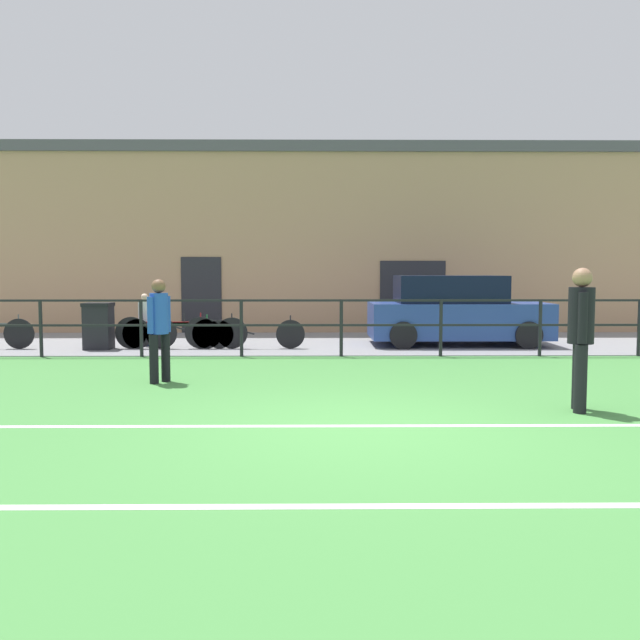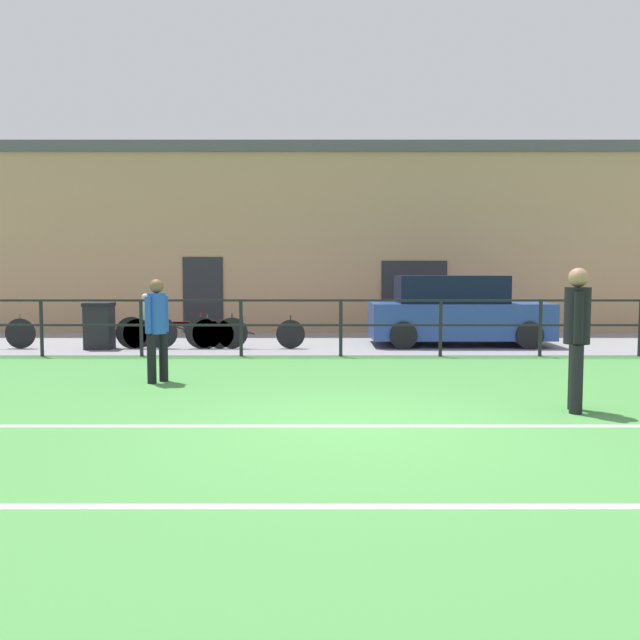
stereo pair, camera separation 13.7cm
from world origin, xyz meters
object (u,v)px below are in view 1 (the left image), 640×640
Objects in this scene: spectator_child at (145,316)px; trash_bin_0 at (99,326)px; bicycle_parked_2 at (166,332)px; player_striker at (159,324)px; bicycle_parked_1 at (196,332)px; player_goalkeeper at (581,330)px; parked_car_red at (455,312)px; bicycle_parked_3 at (172,333)px; bicycle_parked_0 at (255,334)px.

spectator_child is 1.05m from trash_bin_0.
spectator_child is at bearing 138.41° from bicycle_parked_2.
bicycle_parked_1 is (-0.20, 4.27, -0.53)m from player_striker.
trash_bin_0 is (-2.11, -0.07, 0.15)m from bicycle_parked_1.
player_goalkeeper is 0.79× the size of bicycle_parked_1.
player_goalkeeper is at bearing -44.61° from bicycle_parked_2.
player_striker is at bearing -87.37° from bicycle_parked_1.
player_goalkeeper is 0.44× the size of parked_car_red.
bicycle_parked_3 is 2.15× the size of trash_bin_0.
player_striker is 0.72× the size of bicycle_parked_2.
bicycle_parked_1 is at bearing 37.70° from player_striker.
parked_car_red is 1.81× the size of bicycle_parked_1.
bicycle_parked_0 is 1.01× the size of bicycle_parked_3.
player_striker is 0.73× the size of bicycle_parked_0.
bicycle_parked_2 is 0.14m from bicycle_parked_3.
trash_bin_0 is at bearing 52.54° from spectator_child.
parked_car_red is 5.88m from bicycle_parked_1.
bicycle_parked_0 is at bearing 0.00° from bicycle_parked_1.
player_goalkeeper is 7.87m from bicycle_parked_0.
player_goalkeeper is 1.10× the size of player_striker.
parked_car_red is 7.97m from trash_bin_0.
trash_bin_0 is at bearing -178.10° from bicycle_parked_1.
player_goalkeeper reaches higher than parked_car_red.
player_striker reaches higher than spectator_child.
parked_car_red is (0.01, 7.13, -0.22)m from player_goalkeeper.
bicycle_parked_1 reaches higher than bicycle_parked_3.
player_goalkeeper is at bearing -90.09° from parked_car_red.
bicycle_parked_1 is at bearing -0.00° from bicycle_parked_2.
bicycle_parked_2 is 1.45m from trash_bin_0.
spectator_child is at bearing 34.51° from trash_bin_0.
spectator_child is 0.95m from bicycle_parked_3.
bicycle_parked_2 is (-1.94, 0.00, 0.03)m from bicycle_parked_0.
trash_bin_0 is at bearing -177.22° from bicycle_parked_2.
parked_car_red reaches higher than bicycle_parked_3.
player_goalkeeper reaches higher than trash_bin_0.
trash_bin_0 reaches higher than bicycle_parked_2.
player_striker is 5.01m from spectator_child.
bicycle_parked_3 is (-6.34, 6.39, -0.63)m from player_goalkeeper.
spectator_child is at bearing 62.45° from player_goalkeeper.
bicycle_parked_0 is (-4.54, 6.39, -0.64)m from player_goalkeeper.
trash_bin_0 is (-0.86, -0.59, -0.16)m from spectator_child.
bicycle_parked_2 is at bearing 2.78° from trash_bin_0.
player_striker is 4.31m from bicycle_parked_1.
player_goalkeeper is at bearing -45.21° from bicycle_parked_3.
bicycle_parked_0 is (1.07, 4.27, -0.55)m from player_striker.
trash_bin_0 is (-2.30, 4.20, -0.37)m from player_striker.
player_goalkeeper is 0.80× the size of bicycle_parked_0.
bicycle_parked_1 reaches higher than bicycle_parked_0.
player_striker is 0.73× the size of bicycle_parked_3.
spectator_child is at bearing 51.88° from player_striker.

